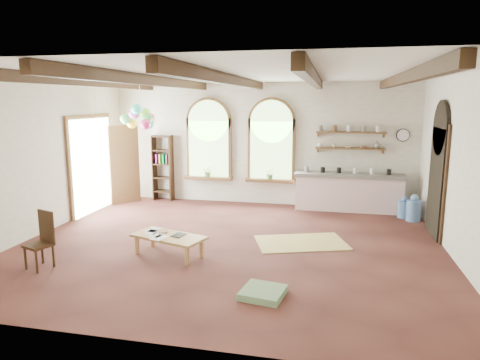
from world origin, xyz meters
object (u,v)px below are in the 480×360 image
(kitchen_counter, at_px, (348,192))
(balloon_cluster, at_px, (140,117))
(coffee_table, at_px, (169,238))
(side_chair, at_px, (40,252))

(kitchen_counter, height_order, balloon_cluster, balloon_cluster)
(kitchen_counter, bearing_deg, coffee_table, -128.95)
(coffee_table, distance_m, balloon_cluster, 4.14)
(kitchen_counter, bearing_deg, side_chair, -135.65)
(kitchen_counter, distance_m, coffee_table, 5.14)
(coffee_table, bearing_deg, balloon_cluster, 121.53)
(kitchen_counter, height_order, coffee_table, kitchen_counter)
(coffee_table, bearing_deg, side_chair, -152.14)
(kitchen_counter, bearing_deg, balloon_cluster, -170.02)
(balloon_cluster, bearing_deg, side_chair, -89.54)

